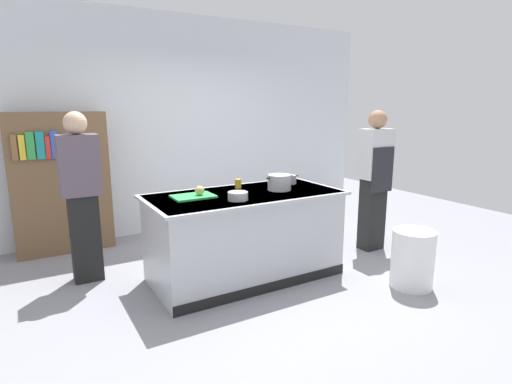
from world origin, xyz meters
TOP-DOWN VIEW (x-y plane):
  - ground_plane at (0.00, 0.00)m, footprint 10.00×10.00m
  - back_wall at (0.00, 2.10)m, footprint 6.40×0.12m
  - counter_island at (0.00, -0.00)m, footprint 1.98×0.98m
  - cutting_board at (-0.52, 0.09)m, footprint 0.40×0.28m
  - onion at (-0.46, 0.07)m, footprint 0.09×0.09m
  - stock_pot at (0.40, -0.03)m, footprint 0.31×0.25m
  - sauce_pan at (0.69, 0.20)m, footprint 0.22×0.15m
  - mixing_bowl at (-0.20, -0.23)m, footprint 0.19×0.19m
  - juice_cup at (0.06, 0.26)m, footprint 0.07×0.07m
  - trash_bin at (1.31, -1.05)m, footprint 0.41×0.41m
  - person_chef at (1.79, -0.04)m, footprint 0.38×0.25m
  - person_guest at (-1.44, 0.75)m, footprint 0.38×0.24m
  - bookshelf at (-1.54, 1.80)m, footprint 1.10×0.31m

SIDE VIEW (x-z plane):
  - ground_plane at x=0.00m, z-range 0.00..0.00m
  - trash_bin at x=1.31m, z-range 0.00..0.58m
  - counter_island at x=0.00m, z-range 0.02..0.92m
  - bookshelf at x=-1.54m, z-range 0.00..1.70m
  - cutting_board at x=-0.52m, z-range 0.90..0.92m
  - person_guest at x=-1.44m, z-range 0.05..1.77m
  - person_chef at x=1.79m, z-range 0.05..1.77m
  - mixing_bowl at x=-0.20m, z-range 0.90..0.98m
  - sauce_pan at x=0.69m, z-range 0.90..1.00m
  - juice_cup at x=0.06m, z-range 0.90..1.00m
  - onion at x=-0.46m, z-range 0.92..1.01m
  - stock_pot at x=0.40m, z-range 0.90..1.06m
  - back_wall at x=0.00m, z-range 0.00..3.00m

